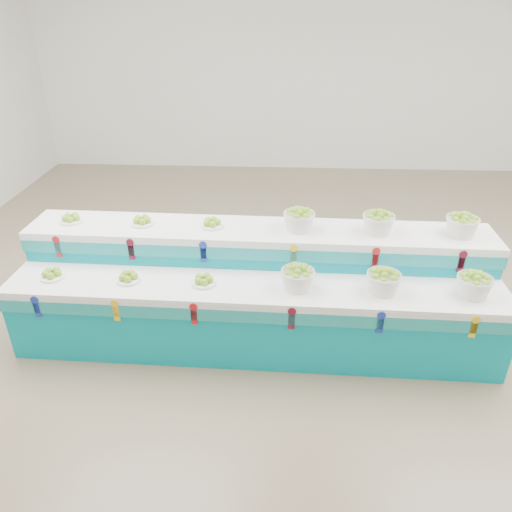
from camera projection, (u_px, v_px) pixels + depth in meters
The scene contains 15 objects.
ground at pixel (334, 320), 4.98m from camera, with size 10.00×10.00×0.00m, color #74604B.
back_wall at pixel (317, 57), 8.41m from camera, with size 10.00×10.00×0.00m, color silver.
display_stand at pixel (256, 290), 4.55m from camera, with size 4.42×1.13×1.02m, color #0594A3, non-canonical shape.
plate_lower_left at pixel (52, 273), 4.31m from camera, with size 0.22×0.22×0.09m, color white.
plate_lower_mid at pixel (128, 276), 4.27m from camera, with size 0.22×0.22×0.09m, color white.
plate_lower_right at pixel (203, 280), 4.22m from camera, with size 0.22×0.22×0.09m, color white.
basket_lower_left at pixel (298, 277), 4.14m from camera, with size 0.29×0.29×0.21m, color silver, non-canonical shape.
basket_lower_mid at pixel (383, 281), 4.09m from camera, with size 0.29×0.29×0.21m, color silver, non-canonical shape.
basket_lower_right at pixel (474, 284), 4.03m from camera, with size 0.29×0.29×0.21m, color silver, non-canonical shape.
plate_upper_left at pixel (71, 218), 4.65m from camera, with size 0.22×0.22×0.09m, color white.
plate_upper_mid at pixel (142, 220), 4.60m from camera, with size 0.22×0.22×0.09m, color white.
plate_upper_right at pixel (212, 222), 4.56m from camera, with size 0.22×0.22×0.09m, color white.
basket_upper_left at pixel (299, 219), 4.47m from camera, with size 0.29×0.29×0.21m, color silver, non-canonical shape.
basket_upper_mid at pixel (378, 222), 4.42m from camera, with size 0.29×0.29×0.21m, color silver, non-canonical shape.
basket_upper_right at pixel (462, 224), 4.37m from camera, with size 0.29×0.29×0.21m, color silver, non-canonical shape.
Camera 1 is at (-0.60, -4.10, 2.96)m, focal length 33.90 mm.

